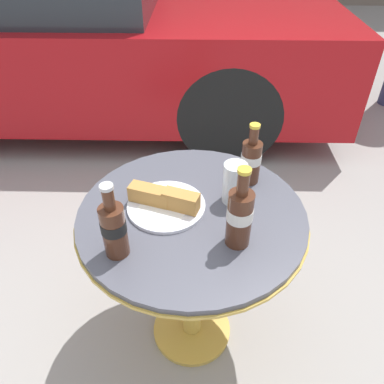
# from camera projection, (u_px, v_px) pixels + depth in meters

# --- Properties ---
(ground_plane) EXTENTS (30.00, 30.00, 0.00)m
(ground_plane) POSITION_uv_depth(u_px,v_px,m) (192.00, 330.00, 1.62)
(ground_plane) COLOR gray
(bistro_table) EXTENTS (0.74, 0.74, 0.69)m
(bistro_table) POSITION_uv_depth(u_px,v_px,m) (192.00, 241.00, 1.27)
(bistro_table) COLOR gold
(bistro_table) RESTS_ON ground_plane
(cola_bottle_left) EXTENTS (0.07, 0.07, 0.24)m
(cola_bottle_left) POSITION_uv_depth(u_px,v_px,m) (114.00, 228.00, 1.00)
(cola_bottle_left) COLOR #4C2819
(cola_bottle_left) RESTS_ON bistro_table
(cola_bottle_right) EXTENTS (0.07, 0.07, 0.26)m
(cola_bottle_right) POSITION_uv_depth(u_px,v_px,m) (240.00, 216.00, 1.02)
(cola_bottle_right) COLOR #4C2819
(cola_bottle_right) RESTS_ON bistro_table
(cola_bottle_center) EXTENTS (0.07, 0.07, 0.22)m
(cola_bottle_center) POSITION_uv_depth(u_px,v_px,m) (251.00, 160.00, 1.26)
(cola_bottle_center) COLOR #4C2819
(cola_bottle_center) RESTS_ON bistro_table
(drinking_glass) EXTENTS (0.08, 0.08, 0.14)m
(drinking_glass) POSITION_uv_depth(u_px,v_px,m) (234.00, 185.00, 1.19)
(drinking_glass) COLOR black
(drinking_glass) RESTS_ON bistro_table
(lunch_plate_near) EXTENTS (0.25, 0.25, 0.07)m
(lunch_plate_near) POSITION_uv_depth(u_px,v_px,m) (165.00, 202.00, 1.19)
(lunch_plate_near) COLOR white
(lunch_plate_near) RESTS_ON bistro_table
(parked_car) EXTENTS (4.35, 1.83, 1.29)m
(parked_car) POSITION_uv_depth(u_px,v_px,m) (48.00, 31.00, 2.94)
(parked_car) COLOR #9E0F14
(parked_car) RESTS_ON ground_plane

